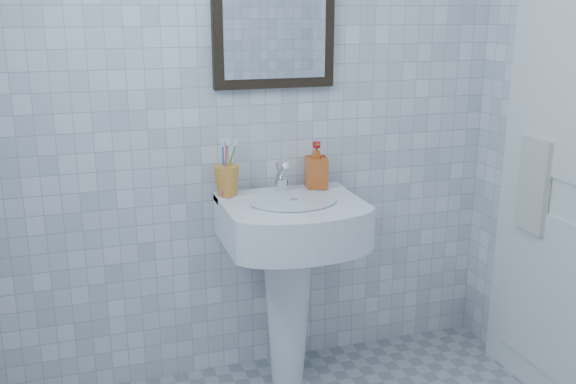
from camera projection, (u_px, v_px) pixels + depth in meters
name	position (u px, v px, depth m)	size (l,w,h in m)	color
wall_back	(249.00, 86.00, 2.59)	(2.20, 0.02, 2.50)	white
washbasin	(289.00, 261.00, 2.61)	(0.54, 0.40, 0.84)	white
faucet	(282.00, 179.00, 2.61)	(0.05, 0.12, 0.13)	silver
toothbrush_cup	(227.00, 181.00, 2.55)	(0.10, 0.10, 0.12)	orange
soap_dispenser	(316.00, 165.00, 2.66)	(0.09, 0.09, 0.19)	red
wall_mirror	(274.00, 9.00, 2.52)	(0.50, 0.04, 0.62)	black
bathroom_door	(576.00, 162.00, 2.38)	(0.04, 0.80, 2.00)	white
towel_ring	(543.00, 141.00, 2.51)	(0.18, 0.18, 0.01)	silver
hand_towel	(534.00, 186.00, 2.56)	(0.03, 0.16, 0.38)	silver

